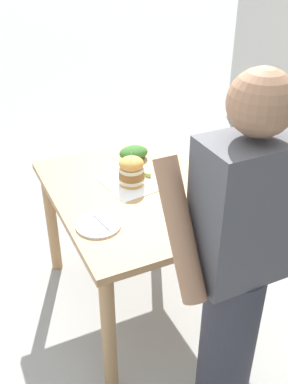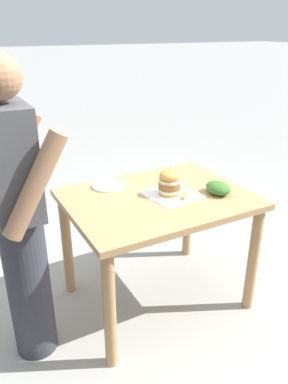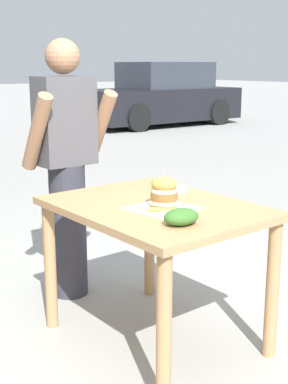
{
  "view_description": "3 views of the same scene",
  "coord_description": "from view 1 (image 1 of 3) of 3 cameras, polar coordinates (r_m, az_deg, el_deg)",
  "views": [
    {
      "loc": [
        0.84,
        1.89,
        2.07
      ],
      "look_at": [
        0.0,
        0.1,
        0.85
      ],
      "focal_mm": 42.0,
      "sensor_mm": 36.0,
      "label": 1
    },
    {
      "loc": [
        -1.86,
        1.09,
        1.78
      ],
      "look_at": [
        0.0,
        0.1,
        0.85
      ],
      "focal_mm": 35.0,
      "sensor_mm": 36.0,
      "label": 2
    },
    {
      "loc": [
        -1.78,
        -2.13,
        1.53
      ],
      "look_at": [
        0.0,
        0.1,
        0.85
      ],
      "focal_mm": 50.0,
      "sensor_mm": 36.0,
      "label": 3
    }
  ],
  "objects": [
    {
      "name": "side_salad",
      "position": [
        2.75,
        -1.34,
        5.02
      ],
      "size": [
        0.18,
        0.14,
        0.08
      ],
      "primitive_type": "ellipsoid",
      "color": "#386B28",
      "rests_on": "patio_table"
    },
    {
      "name": "pickle_spear",
      "position": [
        2.56,
        0.06,
        2.28
      ],
      "size": [
        0.07,
        0.07,
        0.02
      ],
      "primitive_type": "cylinder",
      "rotation": [
        0.0,
        1.57,
        2.33
      ],
      "color": "#8EA83D",
      "rests_on": "serving_paper"
    },
    {
      "name": "ground_plane",
      "position": [
        2.93,
        -0.85,
        -13.35
      ],
      "size": [
        80.0,
        80.0,
        0.0
      ],
      "primitive_type": "plane",
      "color": "#9E9E99"
    },
    {
      "name": "patio_table",
      "position": [
        2.5,
        -0.97,
        -2.4
      ],
      "size": [
        0.87,
        1.14,
        0.8
      ],
      "color": "tan",
      "rests_on": "ground"
    },
    {
      "name": "sandwich",
      "position": [
        2.45,
        -1.59,
        2.72
      ],
      "size": [
        0.15,
        0.15,
        0.2
      ],
      "color": "gold",
      "rests_on": "serving_paper"
    },
    {
      "name": "side_plate_with_forks",
      "position": [
        2.17,
        -5.81,
        -4.14
      ],
      "size": [
        0.22,
        0.22,
        0.02
      ],
      "color": "white",
      "rests_on": "patio_table"
    },
    {
      "name": "serving_paper",
      "position": [
        2.51,
        -1.36,
        1.26
      ],
      "size": [
        0.35,
        0.35,
        0.0
      ],
      "primitive_type": "cube",
      "rotation": [
        0.0,
        0.0,
        0.14
      ],
      "color": "white",
      "rests_on": "patio_table"
    },
    {
      "name": "diner_across_table",
      "position": [
        1.8,
        11.64,
        -10.09
      ],
      "size": [
        0.55,
        0.35,
        1.69
      ],
      "color": "#33333D",
      "rests_on": "ground"
    }
  ]
}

